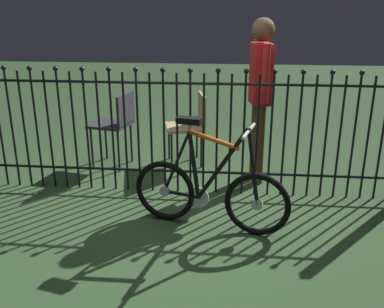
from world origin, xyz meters
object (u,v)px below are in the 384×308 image
object	(u,v)px
chair_tan	(192,122)
person_visitor	(260,87)
bicycle	(209,191)
chair_charcoal	(117,121)

from	to	relation	value
chair_tan	person_visitor	world-z (taller)	person_visitor
chair_tan	person_visitor	size ratio (longest dim) A/B	0.49
bicycle	person_visitor	distance (m)	1.33
bicycle	chair_charcoal	xyz separation A→B (m)	(-1.11, 1.35, 0.21)
person_visitor	chair_charcoal	bearing A→B (deg)	169.43
chair_charcoal	chair_tan	xyz separation A→B (m)	(0.83, 0.17, -0.04)
bicycle	chair_tan	xyz separation A→B (m)	(-0.29, 1.51, 0.18)
bicycle	person_visitor	size ratio (longest dim) A/B	0.79
bicycle	chair_charcoal	distance (m)	1.76
bicycle	chair_tan	bearing A→B (deg)	100.66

